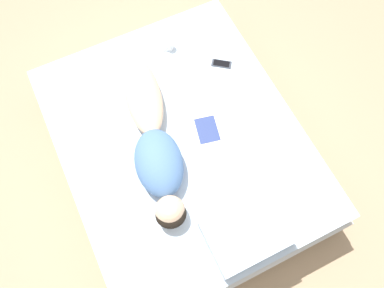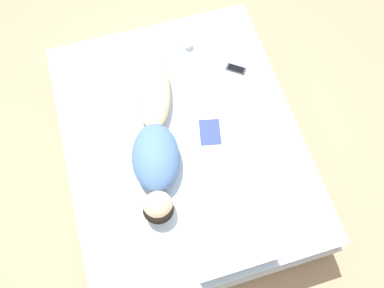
{
  "view_description": "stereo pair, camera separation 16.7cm",
  "coord_description": "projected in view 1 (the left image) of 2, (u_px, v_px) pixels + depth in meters",
  "views": [
    {
      "loc": [
        0.4,
        1.01,
        3.04
      ],
      "look_at": [
        -0.05,
        0.1,
        0.58
      ],
      "focal_mm": 35.0,
      "sensor_mm": 36.0,
      "label": 1
    },
    {
      "loc": [
        0.24,
        1.07,
        3.04
      ],
      "look_at": [
        -0.05,
        0.1,
        0.58
      ],
      "focal_mm": 35.0,
      "sensor_mm": 36.0,
      "label": 2
    }
  ],
  "objects": [
    {
      "name": "cell_phone",
      "position": [
        221.0,
        64.0,
        2.98
      ],
      "size": [
        0.17,
        0.15,
        0.01
      ],
      "rotation": [
        0.0,
        0.0,
        0.93
      ],
      "color": "#333842",
      "rests_on": "bed"
    },
    {
      "name": "bed",
      "position": [
        181.0,
        151.0,
        2.99
      ],
      "size": [
        1.76,
        2.16,
        0.53
      ],
      "color": "beige",
      "rests_on": "ground_plane"
    },
    {
      "name": "pillow",
      "position": [
        246.0,
        234.0,
        2.4
      ],
      "size": [
        0.51,
        0.37,
        0.16
      ],
      "color": "silver",
      "rests_on": "bed"
    },
    {
      "name": "ground_plane",
      "position": [
        182.0,
        162.0,
        3.23
      ],
      "size": [
        12.0,
        12.0,
        0.0
      ],
      "primitive_type": "plane",
      "color": "#9E8466"
    },
    {
      "name": "person",
      "position": [
        154.0,
        143.0,
        2.62
      ],
      "size": [
        0.52,
        1.36,
        0.22
      ],
      "rotation": [
        0.0,
        0.0,
        -0.2
      ],
      "color": "#DBB28E",
      "rests_on": "bed"
    },
    {
      "name": "coffee_mug",
      "position": [
        169.0,
        44.0,
        3.01
      ],
      "size": [
        0.11,
        0.07,
        0.08
      ],
      "color": "white",
      "rests_on": "bed"
    },
    {
      "name": "open_magazine",
      "position": [
        222.0,
        127.0,
        2.77
      ],
      "size": [
        0.52,
        0.39,
        0.01
      ],
      "rotation": [
        0.0,
        0.0,
        -0.21
      ],
      "color": "silver",
      "rests_on": "bed"
    }
  ]
}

